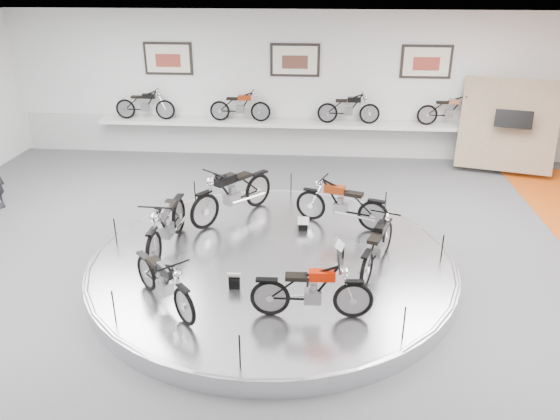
# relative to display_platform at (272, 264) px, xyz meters

# --- Properties ---
(floor) EXTENTS (16.00, 16.00, 0.00)m
(floor) POSITION_rel_display_platform_xyz_m (0.00, -0.30, -0.15)
(floor) COLOR #545457
(floor) RESTS_ON ground
(ceiling) EXTENTS (16.00, 16.00, 0.00)m
(ceiling) POSITION_rel_display_platform_xyz_m (0.00, -0.30, 3.85)
(ceiling) COLOR white
(ceiling) RESTS_ON wall_back
(wall_back) EXTENTS (16.00, 0.00, 16.00)m
(wall_back) POSITION_rel_display_platform_xyz_m (0.00, 6.70, 1.85)
(wall_back) COLOR silver
(wall_back) RESTS_ON floor
(dado_band) EXTENTS (15.68, 0.04, 1.10)m
(dado_band) POSITION_rel_display_platform_xyz_m (0.00, 6.68, 0.40)
(dado_band) COLOR #BCBCBA
(dado_band) RESTS_ON floor
(display_platform) EXTENTS (6.40, 6.40, 0.30)m
(display_platform) POSITION_rel_display_platform_xyz_m (0.00, 0.00, 0.00)
(display_platform) COLOR silver
(display_platform) RESTS_ON floor
(platform_rim) EXTENTS (6.40, 6.40, 0.10)m
(platform_rim) POSITION_rel_display_platform_xyz_m (0.00, 0.00, 0.12)
(platform_rim) COLOR #B2B2BA
(platform_rim) RESTS_ON display_platform
(shelf) EXTENTS (11.00, 0.55, 0.10)m
(shelf) POSITION_rel_display_platform_xyz_m (0.00, 6.40, 0.85)
(shelf) COLOR silver
(shelf) RESTS_ON wall_back
(poster_left) EXTENTS (1.35, 0.06, 0.88)m
(poster_left) POSITION_rel_display_platform_xyz_m (-3.50, 6.66, 2.55)
(poster_left) COLOR beige
(poster_left) RESTS_ON wall_back
(poster_center) EXTENTS (1.35, 0.06, 0.88)m
(poster_center) POSITION_rel_display_platform_xyz_m (0.00, 6.66, 2.55)
(poster_center) COLOR beige
(poster_center) RESTS_ON wall_back
(poster_right) EXTENTS (1.35, 0.06, 0.88)m
(poster_right) POSITION_rel_display_platform_xyz_m (3.50, 6.66, 2.55)
(poster_right) COLOR beige
(poster_right) RESTS_ON wall_back
(display_panel) EXTENTS (2.56, 1.52, 2.30)m
(display_panel) POSITION_rel_display_platform_xyz_m (5.60, 5.80, 1.10)
(display_panel) COLOR #967961
(display_panel) RESTS_ON floor
(shelf_bike_a) EXTENTS (1.22, 0.43, 0.73)m
(shelf_bike_a) POSITION_rel_display_platform_xyz_m (-4.20, 6.40, 1.27)
(shelf_bike_a) COLOR black
(shelf_bike_a) RESTS_ON shelf
(shelf_bike_b) EXTENTS (1.22, 0.43, 0.73)m
(shelf_bike_b) POSITION_rel_display_platform_xyz_m (-1.50, 6.40, 1.27)
(shelf_bike_b) COLOR maroon
(shelf_bike_b) RESTS_ON shelf
(shelf_bike_c) EXTENTS (1.22, 0.43, 0.73)m
(shelf_bike_c) POSITION_rel_display_platform_xyz_m (1.50, 6.40, 1.27)
(shelf_bike_c) COLOR black
(shelf_bike_c) RESTS_ON shelf
(shelf_bike_d) EXTENTS (1.22, 0.43, 0.73)m
(shelf_bike_d) POSITION_rel_display_platform_xyz_m (4.20, 6.40, 1.27)
(shelf_bike_d) COLOR #A0A1A4
(shelf_bike_d) RESTS_ON shelf
(bike_a) EXTENTS (1.72, 1.08, 0.95)m
(bike_a) POSITION_rel_display_platform_xyz_m (1.23, 1.41, 0.63)
(bike_a) COLOR maroon
(bike_a) RESTS_ON display_platform
(bike_b) EXTENTS (1.65, 1.88, 1.10)m
(bike_b) POSITION_rel_display_platform_xyz_m (-0.96, 1.64, 0.70)
(bike_b) COLOR black
(bike_b) RESTS_ON display_platform
(bike_c) EXTENTS (0.71, 1.81, 1.05)m
(bike_c) POSITION_rel_display_platform_xyz_m (-1.91, 0.11, 0.67)
(bike_c) COLOR #A0A1A4
(bike_c) RESTS_ON display_platform
(bike_d) EXTENTS (1.41, 1.45, 0.88)m
(bike_d) POSITION_rel_display_platform_xyz_m (-1.46, -1.65, 0.59)
(bike_d) COLOR black
(bike_d) RESTS_ON display_platform
(bike_e) EXTENTS (1.53, 0.58, 0.89)m
(bike_e) POSITION_rel_display_platform_xyz_m (0.74, -1.74, 0.60)
(bike_e) COLOR #BD1700
(bike_e) RESTS_ON display_platform
(bike_f) EXTENTS (1.04, 1.63, 0.91)m
(bike_f) POSITION_rel_display_platform_xyz_m (1.80, -0.27, 0.60)
(bike_f) COLOR black
(bike_f) RESTS_ON display_platform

